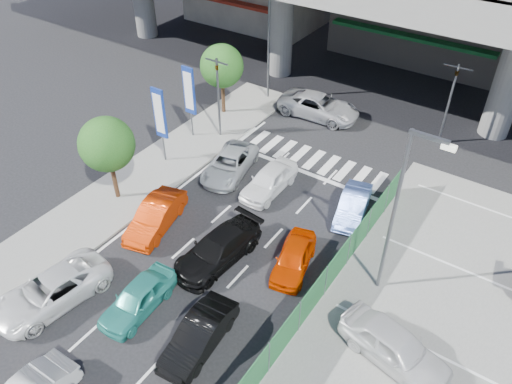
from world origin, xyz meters
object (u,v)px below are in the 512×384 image
Objects in this scene: signboard_near at (160,116)px; parked_sedan_white at (395,347)px; taxi_orange_right at (294,258)px; tree_near at (107,144)px; traffic_light_left at (217,79)px; traffic_cone at (360,331)px; sedan_white_mid_left at (51,290)px; traffic_light_right at (454,84)px; sedan_white_front_mid at (269,180)px; crossing_wagon_silver at (319,106)px; taxi_orange_left at (156,216)px; taxi_teal_mid at (138,298)px; sedan_black_mid at (218,249)px; street_lamp_right at (400,204)px; hatch_black_mid_right at (199,335)px; signboard_far at (189,93)px; kei_truck_front_right at (353,206)px; tree_far at (222,66)px; wagon_silver_front_left at (230,164)px; street_lamp_left at (271,33)px.

parked_sedan_white is at bearing -17.61° from signboard_near.
signboard_near is 1.30× the size of taxi_orange_right.
taxi_orange_right is (10.36, 0.89, -2.77)m from tree_near.
traffic_cone is at bearing -33.07° from traffic_light_left.
traffic_light_left reaches higher than sedan_white_mid_left.
traffic_light_right is 1.18× the size of parked_sedan_white.
traffic_cone is at bearing -36.21° from sedan_white_front_mid.
traffic_light_left is at bearing 142.56° from crossing_wagon_silver.
taxi_orange_left is 6.37m from sedan_white_front_mid.
traffic_light_right is at bearing 45.40° from taxi_orange_left.
sedan_black_mid reaches higher than taxi_teal_mid.
crossing_wagon_silver is at bearing 93.80° from sedan_white_mid_left.
traffic_light_right is 13.13m from street_lamp_right.
hatch_black_mid_right is at bearing 132.32° from parked_sedan_white.
taxi_orange_left is at bearing -62.48° from signboard_far.
kei_truck_front_right is (4.64, 0.67, -0.08)m from sedan_white_front_mid.
street_lamp_right reaches higher than taxi_orange_right.
hatch_black_mid_right is at bearing -55.82° from sedan_black_mid.
tree_far is 1.09× the size of parked_sedan_white.
kei_truck_front_right is (8.05, 12.19, -0.08)m from sedan_white_mid_left.
taxi_teal_mid is at bearing 123.45° from parked_sedan_white.
wagon_silver_front_left is at bearing 163.37° from street_lamp_right.
tree_near reaches higher than wagon_silver_front_left.
kei_truck_front_right is at bearing -6.26° from signboard_far.
traffic_light_left is 16.68m from traffic_cone.
signboard_far is at bearing 152.36° from traffic_cone.
taxi_teal_mid is at bearing -155.12° from traffic_cone.
parked_sedan_white is (9.54, -6.17, 0.12)m from sedan_white_front_mid.
crossing_wagon_silver is (3.93, 5.71, -3.18)m from traffic_light_left.
taxi_orange_left is at bearing -9.41° from tree_near.
sedan_white_mid_left is 7.50× the size of traffic_cone.
signboard_near is 1.05× the size of wagon_silver_front_left.
tree_near is 7.25× the size of traffic_cone.
crossing_wagon_silver is (-1.64, 8.66, 0.06)m from sedan_white_front_mid.
parked_sedan_white is at bearing -44.79° from street_lamp_left.
hatch_black_mid_right is (-4.72, -6.73, -4.12)m from street_lamp_right.
street_lamp_left is at bearing 132.78° from traffic_cone.
kei_truck_front_right is at bearing -144.78° from crossing_wagon_silver.
signboard_far is at bearing 116.89° from taxi_teal_mid.
taxi_orange_right is 7.96m from wagon_silver_front_left.
sedan_black_mid is at bearing 72.44° from taxi_teal_mid.
street_lamp_right is at bearing 36.86° from taxi_teal_mid.
tree_near is (-12.50, -15.00, -0.55)m from traffic_light_right.
parked_sedan_white reaches higher than sedan_white_mid_left.
traffic_light_left and traffic_light_right have the same top height.
wagon_silver_front_left is (0.31, 5.70, -0.07)m from taxi_orange_left.
taxi_orange_left is at bearing -175.53° from sedan_black_mid.
sedan_black_mid is (-6.93, -2.64, -4.08)m from street_lamp_right.
tree_far reaches higher than wagon_silver_front_left.
street_lamp_left is 16.83m from taxi_orange_right.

